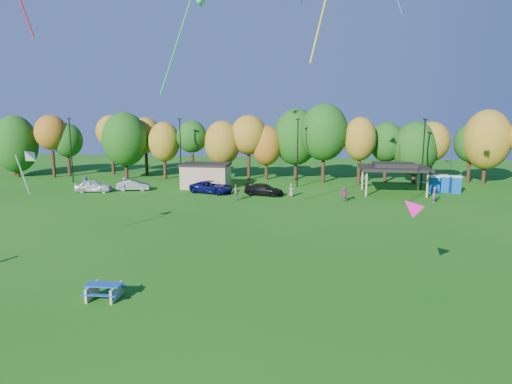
# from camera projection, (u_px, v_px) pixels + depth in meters

# --- Properties ---
(ground) EXTENTS (160.00, 160.00, 0.00)m
(ground) POSITION_uv_depth(u_px,v_px,m) (219.00, 319.00, 22.34)
(ground) COLOR #19600F
(ground) RESTS_ON ground
(tree_line) EXTENTS (93.57, 10.55, 11.15)m
(tree_line) POSITION_uv_depth(u_px,v_px,m) (278.00, 140.00, 65.84)
(tree_line) COLOR black
(tree_line) RESTS_ON ground
(lamp_posts) EXTENTS (64.50, 0.25, 9.09)m
(lamp_posts) POSITION_uv_depth(u_px,v_px,m) (298.00, 151.00, 60.24)
(lamp_posts) COLOR black
(lamp_posts) RESTS_ON ground
(utility_building) EXTENTS (6.30, 4.30, 3.25)m
(utility_building) POSITION_uv_depth(u_px,v_px,m) (206.00, 175.00, 60.44)
(utility_building) COLOR tan
(utility_building) RESTS_ON ground
(pavilion) EXTENTS (8.20, 6.20, 3.77)m
(pavilion) POSITION_uv_depth(u_px,v_px,m) (394.00, 167.00, 56.03)
(pavilion) COLOR tan
(pavilion) RESTS_ON ground
(porta_potties) EXTENTS (3.75, 1.89, 2.18)m
(porta_potties) POSITION_uv_depth(u_px,v_px,m) (444.00, 184.00, 56.76)
(porta_potties) COLOR #0C4DA4
(porta_potties) RESTS_ON ground
(picnic_table) EXTENTS (1.96, 1.64, 0.83)m
(picnic_table) POSITION_uv_depth(u_px,v_px,m) (104.00, 290.00, 24.73)
(picnic_table) COLOR tan
(picnic_table) RESTS_ON ground
(car_a) EXTENTS (4.78, 2.59, 1.54)m
(car_a) POSITION_uv_depth(u_px,v_px,m) (94.00, 186.00, 57.35)
(car_a) COLOR silver
(car_a) RESTS_ON ground
(car_b) EXTENTS (4.35, 2.38, 1.36)m
(car_b) POSITION_uv_depth(u_px,v_px,m) (134.00, 185.00, 58.46)
(car_b) COLOR gray
(car_b) RESTS_ON ground
(car_c) EXTENTS (5.99, 4.07, 1.52)m
(car_c) POSITION_uv_depth(u_px,v_px,m) (212.00, 187.00, 56.55)
(car_c) COLOR #0C0E4C
(car_c) RESTS_ON ground
(car_d) EXTENTS (5.12, 2.99, 1.39)m
(car_d) POSITION_uv_depth(u_px,v_px,m) (264.00, 190.00, 55.08)
(car_d) COLOR black
(car_d) RESTS_ON ground
(far_person_0) EXTENTS (0.92, 0.85, 1.57)m
(far_person_0) POSITION_uv_depth(u_px,v_px,m) (291.00, 190.00, 54.21)
(far_person_0) COLOR #7C7C55
(far_person_0) RESTS_ON ground
(far_person_1) EXTENTS (1.13, 0.61, 1.83)m
(far_person_1) POSITION_uv_depth(u_px,v_px,m) (236.00, 193.00, 51.84)
(far_person_1) COLOR #677D4C
(far_person_1) RESTS_ON ground
(far_person_2) EXTENTS (1.55, 0.53, 1.66)m
(far_person_2) POSITION_uv_depth(u_px,v_px,m) (344.00, 194.00, 51.31)
(far_person_2) COLOR #A6456D
(far_person_2) RESTS_ON ground
(far_person_3) EXTENTS (0.79, 1.22, 1.78)m
(far_person_3) POSITION_uv_depth(u_px,v_px,m) (125.00, 184.00, 57.96)
(far_person_3) COLOR #5A4BA6
(far_person_3) RESTS_ON ground
(far_person_4) EXTENTS (1.06, 0.99, 1.73)m
(far_person_4) POSITION_uv_depth(u_px,v_px,m) (86.00, 181.00, 60.46)
(far_person_4) COLOR teal
(far_person_4) RESTS_ON ground
(far_person_5) EXTENTS (0.66, 0.75, 1.74)m
(far_person_5) POSITION_uv_depth(u_px,v_px,m) (434.00, 195.00, 50.80)
(far_person_5) COLOR #A14C9E
(far_person_5) RESTS_ON ground
(kite_5) EXTENTS (1.61, 1.40, 1.36)m
(kite_5) POSITION_uv_depth(u_px,v_px,m) (411.00, 207.00, 23.80)
(kite_5) COLOR #D40B82
(kite_14) EXTENTS (1.11, 2.17, 3.45)m
(kite_14) POSITION_uv_depth(u_px,v_px,m) (28.00, 155.00, 32.45)
(kite_14) COLOR #BEBEBE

